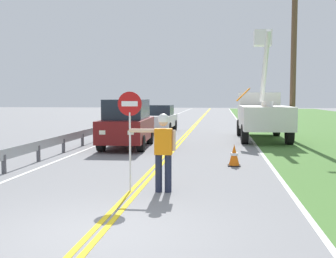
{
  "coord_description": "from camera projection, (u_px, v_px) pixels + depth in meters",
  "views": [
    {
      "loc": [
        1.98,
        -6.28,
        2.2
      ],
      "look_at": [
        0.34,
        6.62,
        1.2
      ],
      "focal_mm": 44.31,
      "sensor_mm": 36.0,
      "label": 1
    }
  ],
  "objects": [
    {
      "name": "centerline_yellow_left",
      "position": [
        188.0,
        132.0,
        26.42
      ],
      "size": [
        0.11,
        110.0,
        0.01
      ],
      "primitive_type": "cube",
      "color": "yellow",
      "rests_on": "ground"
    },
    {
      "name": "stop_sign_paddle",
      "position": [
        130.0,
        119.0,
        9.58
      ],
      "size": [
        0.56,
        0.04,
        2.33
      ],
      "color": "silver",
      "rests_on": "ground"
    },
    {
      "name": "utility_pole_near",
      "position": [
        294.0,
        51.0,
        20.52
      ],
      "size": [
        1.8,
        0.28,
        8.56
      ],
      "color": "brown",
      "rests_on": "ground"
    },
    {
      "name": "oncoming_sedan_second",
      "position": [
        159.0,
        119.0,
        26.47
      ],
      "size": [
        2.01,
        4.15,
        1.7
      ],
      "color": "silver",
      "rests_on": "ground"
    },
    {
      "name": "edge_line_left",
      "position": [
        134.0,
        131.0,
        26.86
      ],
      "size": [
        0.12,
        110.0,
        0.01
      ],
      "primitive_type": "cube",
      "color": "silver",
      "rests_on": "ground"
    },
    {
      "name": "traffic_cone_lead",
      "position": [
        234.0,
        156.0,
        13.24
      ],
      "size": [
        0.4,
        0.4,
        0.7
      ],
      "color": "orange",
      "rests_on": "ground"
    },
    {
      "name": "ground_plane",
      "position": [
        95.0,
        235.0,
        6.63
      ],
      "size": [
        160.0,
        160.0,
        0.0
      ],
      "primitive_type": "plane",
      "color": "gray"
    },
    {
      "name": "utility_bucket_truck",
      "position": [
        262.0,
        112.0,
        21.86
      ],
      "size": [
        2.67,
        6.83,
        5.7
      ],
      "color": "white",
      "rests_on": "ground"
    },
    {
      "name": "oncoming_suv_nearest",
      "position": [
        127.0,
        123.0,
        18.1
      ],
      "size": [
        2.08,
        4.68,
        2.1
      ],
      "color": "maroon",
      "rests_on": "ground"
    },
    {
      "name": "edge_line_right",
      "position": [
        246.0,
        132.0,
        25.96
      ],
      "size": [
        0.12,
        110.0,
        0.01
      ],
      "primitive_type": "cube",
      "color": "silver",
      "rests_on": "ground"
    },
    {
      "name": "centerline_yellow_right",
      "position": [
        190.0,
        132.0,
        26.4
      ],
      "size": [
        0.11,
        110.0,
        0.01
      ],
      "primitive_type": "cube",
      "color": "yellow",
      "rests_on": "ground"
    },
    {
      "name": "guardrail_left_shoulder",
      "position": [
        104.0,
        129.0,
        22.07
      ],
      "size": [
        0.1,
        32.0,
        0.71
      ],
      "color": "#9EA0A3",
      "rests_on": "ground"
    },
    {
      "name": "flagger_worker",
      "position": [
        163.0,
        147.0,
        9.55
      ],
      "size": [
        1.09,
        0.25,
        1.83
      ],
      "color": "#1E2338",
      "rests_on": "ground"
    }
  ]
}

